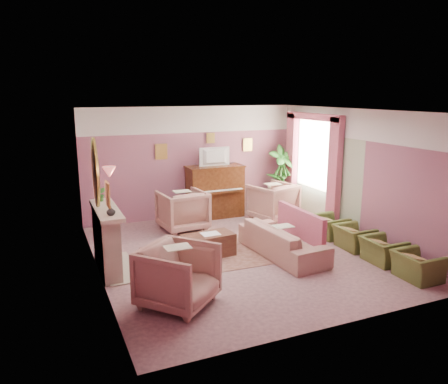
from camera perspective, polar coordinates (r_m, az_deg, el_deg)
name	(u,v)px	position (r m, az deg, el deg)	size (l,w,h in m)	color
floor	(242,253)	(8.78, 2.41, -8.03)	(5.50, 6.00, 0.01)	gray
ceiling	(244,111)	(8.21, 2.59, 10.55)	(5.50, 6.00, 0.01)	silver
wall_back	(192,162)	(11.12, -4.21, 3.89)	(5.50, 0.02, 2.80)	#7A4D68
wall_front	(342,229)	(5.91, 15.20, -4.63)	(5.50, 0.02, 2.80)	#7A4D68
wall_left	(95,198)	(7.64, -16.46, -0.77)	(0.02, 6.00, 2.80)	#7A4D68
wall_right	(358,174)	(9.87, 17.06, 2.20)	(0.02, 6.00, 2.80)	#7A4D68
picture_rail_band	(191,120)	(11.00, -4.29, 9.42)	(5.50, 0.01, 0.65)	silver
stripe_panel	(321,179)	(10.93, 12.52, 1.72)	(0.01, 3.00, 2.15)	#A6B595
fireplace_surround	(106,241)	(8.08, -15.12, -6.23)	(0.30, 1.40, 1.10)	#B3A58E
fireplace_inset	(113,248)	(8.14, -14.36, -7.16)	(0.18, 0.72, 0.68)	black
fire_ember	(115,258)	(8.21, -14.01, -8.31)	(0.06, 0.54, 0.10)	#EC2000
mantel_shelf	(106,210)	(7.92, -15.14, -2.30)	(0.40, 1.55, 0.07)	#B3A58E
hearth	(119,268)	(8.29, -13.51, -9.60)	(0.55, 1.50, 0.02)	#B3A58E
mirror_frame	(95,173)	(7.76, -16.46, 2.45)	(0.04, 0.72, 1.20)	#DDC354
mirror_glass	(97,172)	(7.76, -16.28, 2.47)	(0.01, 0.60, 1.06)	silver
sconce_shade	(109,172)	(6.71, -14.77, 2.56)	(0.20, 0.20, 0.16)	#E86961
piano	(215,192)	(11.14, -1.18, 0.00)	(1.40, 0.60, 1.30)	#492410
piano_keyshelf	(220,192)	(10.81, -0.49, -0.01)	(1.30, 0.12, 0.06)	#492410
piano_keys	(220,191)	(10.80, -0.49, 0.19)	(1.20, 0.08, 0.02)	silver
piano_top	(215,166)	(11.01, -1.20, 3.35)	(1.45, 0.65, 0.04)	#492410
television	(216,155)	(10.92, -1.10, 4.81)	(0.80, 0.12, 0.48)	black
print_back_left	(161,152)	(10.81, -8.20, 5.24)	(0.30, 0.03, 0.38)	#DDC354
print_back_right	(248,145)	(11.62, 3.10, 6.18)	(0.26, 0.03, 0.34)	#DDC354
print_back_mid	(211,138)	(11.18, -1.75, 7.06)	(0.22, 0.03, 0.26)	#DDC354
print_left_wall	(108,194)	(6.41, -14.96, -0.30)	(0.03, 0.28, 0.36)	#DDC354
window_blind	(315,152)	(11.01, 11.78, 5.14)	(0.03, 1.40, 1.80)	beige
curtain_left	(334,175)	(10.29, 14.22, 2.23)	(0.16, 0.34, 2.60)	#B45068
curtain_right	(292,163)	(11.78, 8.82, 3.78)	(0.16, 0.34, 2.60)	#B45068
pelmet	(314,117)	(10.89, 11.63, 9.61)	(0.16, 2.20, 0.16)	#B45068
mantel_plant	(102,194)	(8.41, -15.69, -0.27)	(0.16, 0.16, 0.28)	#2A7425
mantel_vase	(111,211)	(7.41, -14.55, -2.42)	(0.16, 0.16, 0.16)	silver
area_rug	(211,254)	(8.72, -1.70, -8.14)	(2.50, 1.80, 0.01)	#89594B
coffee_table	(208,245)	(8.56, -2.09, -6.98)	(1.00, 0.50, 0.45)	#532F21
table_paper	(210,234)	(8.51, -1.79, -5.48)	(0.35, 0.28, 0.01)	white
sofa	(283,235)	(8.62, 7.66, -5.57)	(0.70, 2.09, 0.84)	tan
sofa_throw	(300,224)	(8.77, 9.95, -4.10)	(0.11, 1.58, 0.58)	#B45068
floral_armchair_left	(182,208)	(10.14, -5.45, -2.13)	(0.99, 0.99, 1.03)	tan
floral_armchair_right	(272,200)	(10.96, 6.35, -1.01)	(0.99, 0.99, 1.03)	tan
floral_armchair_front	(178,273)	(6.63, -6.00, -10.45)	(0.99, 0.99, 1.03)	tan
olive_chair_a	(418,262)	(8.21, 23.96, -8.33)	(0.52, 0.74, 0.64)	#536129
olive_chair_b	(383,246)	(8.75, 20.04, -6.70)	(0.52, 0.74, 0.64)	#536129
olive_chair_c	(354,234)	(9.32, 16.61, -5.25)	(0.52, 0.74, 0.64)	#536129
olive_chair_d	(329,223)	(9.93, 13.61, -3.95)	(0.52, 0.74, 0.64)	#536129
side_table	(277,198)	(11.86, 6.97, -0.79)	(0.52, 0.52, 0.70)	beige
side_plant_big	(278,179)	(11.74, 7.03, 1.68)	(0.30, 0.30, 0.34)	#2A7425
side_plant_small	(284,181)	(11.73, 7.78, 1.49)	(0.16, 0.16, 0.28)	#2A7425
palm_pot	(281,204)	(11.92, 7.49, -1.62)	(0.34, 0.34, 0.34)	brown
palm_plant	(282,172)	(11.73, 7.62, 2.59)	(0.76, 0.76, 1.44)	#2A7425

